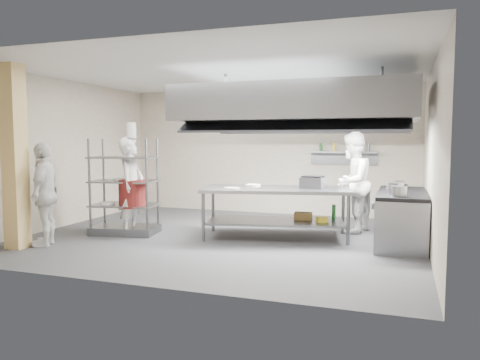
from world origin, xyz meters
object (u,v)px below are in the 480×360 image
(cooking_range, at_px, (401,219))
(chef_plating, at_px, (45,194))
(stockpot, at_px, (395,188))
(pass_rack, at_px, (124,187))
(chef_line, at_px, (352,183))
(chef_head, at_px, (131,187))
(griddle, at_px, (313,183))
(island, at_px, (276,213))

(cooking_range, relative_size, chef_plating, 1.15)
(stockpot, bearing_deg, pass_rack, -174.49)
(cooking_range, height_order, chef_line, chef_line)
(cooking_range, distance_m, chef_head, 4.87)
(chef_plating, relative_size, stockpot, 6.50)
(cooking_range, height_order, chef_head, chef_head)
(griddle, bearing_deg, chef_head, -157.95)
(island, distance_m, chef_plating, 4.01)
(pass_rack, bearing_deg, chef_plating, -129.88)
(chef_line, distance_m, stockpot, 1.34)
(island, relative_size, cooking_range, 1.33)
(chef_line, bearing_deg, cooking_range, 68.84)
(pass_rack, bearing_deg, griddle, 2.62)
(island, relative_size, chef_plating, 1.53)
(island, height_order, griddle, griddle)
(pass_rack, bearing_deg, cooking_range, -0.98)
(cooking_range, relative_size, stockpot, 7.50)
(cooking_range, xyz_separation_m, chef_line, (-0.91, 0.73, 0.54))
(chef_head, height_order, stockpot, chef_head)
(pass_rack, xyz_separation_m, cooking_range, (4.96, 0.81, -0.48))
(island, bearing_deg, pass_rack, -179.67)
(cooking_range, distance_m, chef_line, 1.29)
(chef_head, bearing_deg, stockpot, -93.96)
(chef_head, bearing_deg, griddle, -85.80)
(cooking_range, distance_m, griddle, 1.64)
(chef_head, xyz_separation_m, stockpot, (4.66, 0.52, 0.08))
(pass_rack, relative_size, chef_plating, 1.04)
(cooking_range, bearing_deg, island, -174.55)
(chef_head, relative_size, chef_plating, 1.05)
(chef_plating, bearing_deg, stockpot, 83.84)
(island, xyz_separation_m, chef_plating, (-3.51, -1.88, 0.41))
(island, distance_m, griddle, 0.86)
(chef_head, bearing_deg, cooking_range, -90.03)
(chef_line, height_order, griddle, chef_line)
(chef_plating, bearing_deg, island, 94.66)
(pass_rack, distance_m, cooking_range, 5.05)
(island, relative_size, chef_line, 1.38)
(cooking_range, distance_m, chef_plating, 6.07)
(pass_rack, relative_size, chef_line, 0.94)
(island, relative_size, stockpot, 9.95)
(chef_line, height_order, stockpot, chef_line)
(chef_line, bearing_deg, griddle, -21.84)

